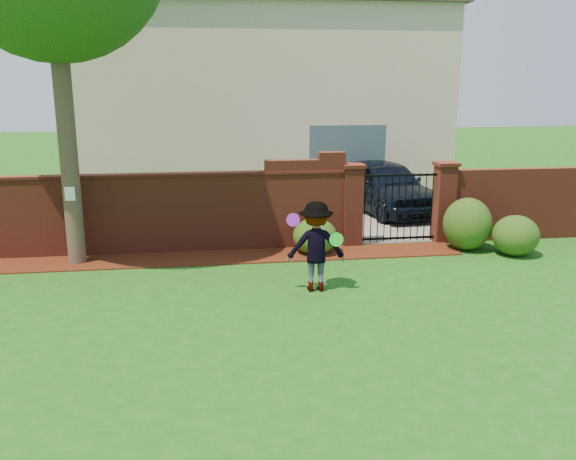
{
  "coord_description": "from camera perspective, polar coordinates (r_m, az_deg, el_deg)",
  "views": [
    {
      "loc": [
        -0.98,
        -9.05,
        3.64
      ],
      "look_at": [
        0.54,
        1.4,
        1.05
      ],
      "focal_mm": 37.33,
      "sensor_mm": 36.0,
      "label": 1
    }
  ],
  "objects": [
    {
      "name": "paper_notice",
      "position": [
        12.72,
        -20.07,
        3.26
      ],
      "size": [
        0.2,
        0.01,
        0.28
      ],
      "primitive_type": "cube",
      "color": "white",
      "rests_on": "tree"
    },
    {
      "name": "car",
      "position": [
        17.38,
        9.6,
        4.04
      ],
      "size": [
        2.56,
        4.68,
        1.51
      ],
      "primitive_type": "imported",
      "rotation": [
        0.0,
        0.0,
        0.18
      ],
      "color": "black",
      "rests_on": "ground"
    },
    {
      "name": "mulch_bed",
      "position": [
        12.91,
        -7.81,
        -2.66
      ],
      "size": [
        11.1,
        1.08,
        0.03
      ],
      "primitive_type": "cube",
      "color": "#3D160B",
      "rests_on": "ground"
    },
    {
      "name": "shrub_right",
      "position": [
        13.85,
        20.87,
        -0.49
      ],
      "size": [
        0.99,
        0.99,
        0.88
      ],
      "primitive_type": "ellipsoid",
      "color": "#1C4414",
      "rests_on": "ground"
    },
    {
      "name": "brick_wall_return",
      "position": [
        15.34,
        21.52,
        2.34
      ],
      "size": [
        4.0,
        0.25,
        1.7
      ],
      "primitive_type": "cube",
      "color": "maroon",
      "rests_on": "ground"
    },
    {
      "name": "man",
      "position": [
        10.65,
        2.66,
        -1.63
      ],
      "size": [
        1.1,
        0.7,
        1.63
      ],
      "primitive_type": "imported",
      "rotation": [
        0.0,
        0.0,
        3.05
      ],
      "color": "gray",
      "rests_on": "ground"
    },
    {
      "name": "driveway",
      "position": [
        18.0,
        6.33,
        2.05
      ],
      "size": [
        3.2,
        8.0,
        0.01
      ],
      "primitive_type": "cube",
      "color": "gray",
      "rests_on": "ground"
    },
    {
      "name": "shrub_left",
      "position": [
        13.06,
        2.59,
        -0.61
      ],
      "size": [
        0.97,
        0.97,
        0.8
      ],
      "primitive_type": "ellipsoid",
      "color": "#1C4414",
      "rests_on": "ground"
    },
    {
      "name": "brick_wall",
      "position": [
        13.37,
        -12.52,
        1.74
      ],
      "size": [
        8.7,
        0.31,
        2.16
      ],
      "color": "maroon",
      "rests_on": "ground"
    },
    {
      "name": "pillar_left",
      "position": [
        13.74,
        6.14,
        2.44
      ],
      "size": [
        0.5,
        0.5,
        1.88
      ],
      "color": "maroon",
      "rests_on": "ground"
    },
    {
      "name": "house",
      "position": [
        21.14,
        -2.95,
        12.48
      ],
      "size": [
        12.4,
        6.4,
        6.3
      ],
      "color": "beige",
      "rests_on": "ground"
    },
    {
      "name": "iron_gate",
      "position": [
        14.07,
        10.47,
        2.13
      ],
      "size": [
        1.78,
        0.03,
        1.6
      ],
      "color": "black",
      "rests_on": "ground"
    },
    {
      "name": "pillar_right",
      "position": [
        14.44,
        14.64,
        2.62
      ],
      "size": [
        0.5,
        0.5,
        1.88
      ],
      "color": "maroon",
      "rests_on": "ground"
    },
    {
      "name": "ground",
      "position": [
        9.8,
        -1.96,
        -8.05
      ],
      "size": [
        80.0,
        80.0,
        0.01
      ],
      "primitive_type": "cube",
      "color": "#1B5415",
      "rests_on": "ground"
    },
    {
      "name": "shrub_middle",
      "position": [
        13.93,
        16.71,
        0.55
      ],
      "size": [
        1.07,
        1.07,
        1.18
      ],
      "primitive_type": "ellipsoid",
      "color": "#1C4414",
      "rests_on": "ground"
    },
    {
      "name": "frisbee_green",
      "position": [
        10.52,
        4.63,
        -0.91
      ],
      "size": [
        0.25,
        0.1,
        0.25
      ],
      "primitive_type": "cylinder",
      "rotation": [
        1.43,
        0.0,
        -0.18
      ],
      "color": "#1BD026",
      "rests_on": "man"
    },
    {
      "name": "frisbee_purple",
      "position": [
        10.47,
        0.49,
        0.98
      ],
      "size": [
        0.25,
        0.11,
        0.24
      ],
      "primitive_type": "cylinder",
      "rotation": [
        1.36,
        0.0,
        -0.17
      ],
      "color": "purple",
      "rests_on": "man"
    }
  ]
}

